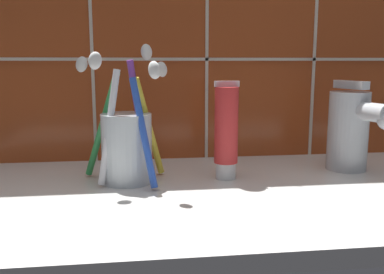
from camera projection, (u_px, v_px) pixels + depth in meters
sink_counter at (215, 197)px, 55.08cm from camera, size 73.70×37.74×2.00cm
tile_wall_backsplash at (195, 23)px, 69.64cm from camera, size 83.70×1.72×48.78cm
toothbrush_cup at (127, 142)px, 57.38cm from camera, size 13.54×10.94×18.68cm
toothpaste_tube at (226, 131)px, 58.83cm from camera, size 3.43×3.27×13.61cm
sink_faucet at (351, 128)px, 63.50cm from camera, size 6.12×11.04×13.41cm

